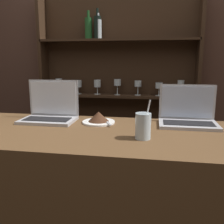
# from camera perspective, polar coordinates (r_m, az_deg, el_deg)

# --- Properties ---
(bar_counter) EXTENTS (2.03, 0.68, 1.05)m
(bar_counter) POSITION_cam_1_polar(r_m,az_deg,el_deg) (1.58, -5.99, -22.79)
(bar_counter) COLOR brown
(bar_counter) RESTS_ON ground_plane
(back_wall) EXTENTS (7.00, 0.06, 2.70)m
(back_wall) POSITION_cam_1_polar(r_m,az_deg,el_deg) (2.41, 0.83, 10.16)
(back_wall) COLOR #4C3328
(back_wall) RESTS_ON ground_plane
(back_shelf) EXTENTS (1.44, 0.18, 1.99)m
(back_shelf) POSITION_cam_1_polar(r_m,az_deg,el_deg) (2.36, 1.23, 2.43)
(back_shelf) COLOR #332114
(back_shelf) RESTS_ON ground_plane
(laptop_near) EXTENTS (0.33, 0.21, 0.25)m
(laptop_near) POSITION_cam_1_polar(r_m,az_deg,el_deg) (1.61, -13.94, 0.19)
(laptop_near) COLOR #ADADB2
(laptop_near) RESTS_ON bar_counter
(laptop_far) EXTENTS (0.33, 0.21, 0.23)m
(laptop_far) POSITION_cam_1_polar(r_m,az_deg,el_deg) (1.53, 16.91, -0.83)
(laptop_far) COLOR #ADADB2
(laptop_far) RESTS_ON bar_counter
(cake_plate) EXTENTS (0.20, 0.20, 0.07)m
(cake_plate) POSITION_cam_1_polar(r_m,az_deg,el_deg) (1.50, -3.08, -1.41)
(cake_plate) COLOR white
(cake_plate) RESTS_ON bar_counter
(water_glass) EXTENTS (0.08, 0.08, 0.19)m
(water_glass) POSITION_cam_1_polar(r_m,az_deg,el_deg) (1.20, 7.11, -3.18)
(water_glass) COLOR silver
(water_glass) RESTS_ON bar_counter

